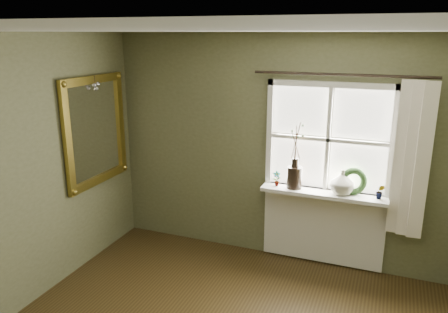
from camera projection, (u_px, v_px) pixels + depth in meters
ceiling at (190, 31)px, 2.59m from camera, size 4.50×4.50×0.00m
wall_back at (280, 149)px, 5.01m from camera, size 4.00×0.10×2.60m
window_frame at (328, 140)px, 4.70m from camera, size 1.36×0.06×1.24m
window_sill at (323, 193)px, 4.76m from camera, size 1.36×0.26×0.04m
window_apron at (322, 226)px, 4.98m from camera, size 1.36×0.04×0.88m
dark_jug at (294, 178)px, 4.84m from camera, size 0.22×0.22×0.24m
cream_vase at (342, 182)px, 4.65m from camera, size 0.29×0.29×0.27m
wreath at (353, 184)px, 4.66m from camera, size 0.33×0.24×0.31m
potted_plant_left at (277, 178)px, 4.92m from camera, size 0.11×0.09×0.17m
potted_plant_right at (380, 192)px, 4.53m from camera, size 0.09×0.08×0.16m
curtain at (411, 160)px, 4.35m from camera, size 0.36×0.12×1.59m
curtain_rod at (342, 75)px, 4.42m from camera, size 1.84×0.03×0.03m
gilt_mirror at (96, 130)px, 4.97m from camera, size 0.10×1.04×1.24m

